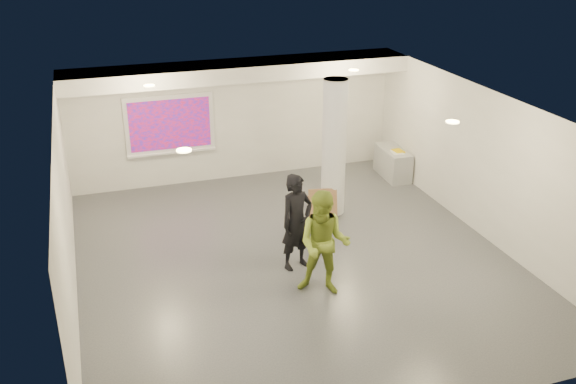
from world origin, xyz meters
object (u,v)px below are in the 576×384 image
object	(u,v)px
column	(334,148)
projection_screen	(170,125)
credenza	(393,163)
woman	(297,222)
man	(324,244)

from	to	relation	value
column	projection_screen	size ratio (longest dim) A/B	1.43
credenza	woman	xyz separation A→B (m)	(-3.77, -3.52, 0.56)
column	woman	size ratio (longest dim) A/B	1.63
projection_screen	man	distance (m)	5.95
column	man	distance (m)	3.37
woman	projection_screen	bearing A→B (deg)	89.94
credenza	man	size ratio (longest dim) A/B	0.66
column	projection_screen	xyz separation A→B (m)	(-3.10, 2.65, 0.03)
woman	man	size ratio (longest dim) A/B	0.98
column	credenza	xyz separation A→B (m)	(2.22, 1.47, -1.14)
credenza	woman	world-z (taller)	woman
projection_screen	woman	bearing A→B (deg)	-71.71
projection_screen	credenza	distance (m)	5.57
column	man	world-z (taller)	column
projection_screen	woman	xyz separation A→B (m)	(1.55, -4.70, -0.61)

